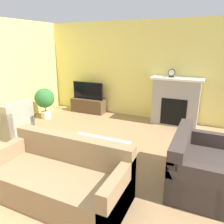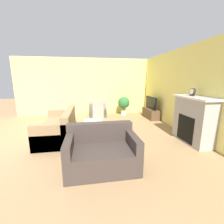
{
  "view_description": "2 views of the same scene",
  "coord_description": "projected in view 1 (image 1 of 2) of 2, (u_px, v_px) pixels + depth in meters",
  "views": [
    {
      "loc": [
        2.02,
        -1.18,
        2.12
      ],
      "look_at": [
        0.23,
        2.74,
        0.74
      ],
      "focal_mm": 35.0,
      "sensor_mm": 36.0,
      "label": 1
    },
    {
      "loc": [
        4.72,
        1.78,
        1.7
      ],
      "look_at": [
        0.48,
        2.48,
        0.76
      ],
      "focal_mm": 24.0,
      "sensor_mm": 36.0,
      "label": 2
    }
  ],
  "objects": [
    {
      "name": "fireplace",
      "position": [
        176.0,
        100.0,
        5.76
      ],
      "size": [
        1.3,
        0.5,
        1.26
      ],
      "color": "#9E9993",
      "rests_on": "ground_plane"
    },
    {
      "name": "wall_back",
      "position": [
        135.0,
        70.0,
        6.25
      ],
      "size": [
        8.54,
        0.06,
        2.7
      ],
      "color": "#EADB72",
      "rests_on": "ground_plane"
    },
    {
      "name": "couch_sectional",
      "position": [
        61.0,
        178.0,
        3.08
      ],
      "size": [
        1.95,
        0.91,
        0.82
      ],
      "color": "#8C704C",
      "rests_on": "ground_plane"
    },
    {
      "name": "couch_loveseat",
      "position": [
        200.0,
        168.0,
        3.32
      ],
      "size": [
        0.9,
        1.35,
        0.82
      ],
      "rotation": [
        0.0,
        0.0,
        1.57
      ],
      "color": "#3D332D",
      "rests_on": "ground_plane"
    },
    {
      "name": "coffee_table",
      "position": [
        97.0,
        145.0,
        3.91
      ],
      "size": [
        1.12,
        0.59,
        0.41
      ],
      "color": "#333338",
      "rests_on": "ground_plane"
    },
    {
      "name": "potted_plant",
      "position": [
        45.0,
        99.0,
        6.23
      ],
      "size": [
        0.56,
        0.56,
        0.89
      ],
      "color": "beige",
      "rests_on": "ground_plane"
    },
    {
      "name": "mantel_clock",
      "position": [
        172.0,
        73.0,
        5.6
      ],
      "size": [
        0.18,
        0.07,
        0.21
      ],
      "color": "#28231E",
      "rests_on": "fireplace"
    },
    {
      "name": "tv",
      "position": [
        88.0,
        91.0,
        6.76
      ],
      "size": [
        1.01,
        0.06,
        0.53
      ],
      "color": "black",
      "rests_on": "tv_stand"
    },
    {
      "name": "tv_stand",
      "position": [
        88.0,
        105.0,
        6.9
      ],
      "size": [
        1.09,
        0.38,
        0.43
      ],
      "color": "brown",
      "rests_on": "ground_plane"
    },
    {
      "name": "armchair_by_window",
      "position": [
        11.0,
        123.0,
        5.18
      ],
      "size": [
        0.82,
        0.78,
        0.82
      ],
      "rotation": [
        0.0,
        0.0,
        -1.56
      ],
      "color": "#9E937F",
      "rests_on": "ground_plane"
    }
  ]
}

